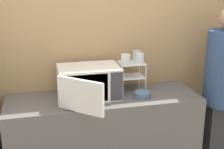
{
  "coord_description": "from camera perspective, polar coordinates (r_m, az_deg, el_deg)",
  "views": [
    {
      "loc": [
        -0.57,
        -2.36,
        1.96
      ],
      "look_at": [
        0.09,
        0.31,
        1.12
      ],
      "focal_mm": 50.0,
      "sensor_mm": 36.0,
      "label": 1
    }
  ],
  "objects": [
    {
      "name": "wall_back",
      "position": [
        3.09,
        -2.85,
        4.72
      ],
      "size": [
        8.0,
        0.06,
        2.6
      ],
      "color": "tan",
      "rests_on": "ground_plane"
    },
    {
      "name": "counter",
      "position": [
        3.09,
        -1.45,
        -12.05
      ],
      "size": [
        1.79,
        0.57,
        0.91
      ],
      "color": "#595654",
      "rests_on": "ground_plane"
    },
    {
      "name": "microwave",
      "position": [
        2.84,
        -4.34,
        -1.49
      ],
      "size": [
        0.58,
        0.68,
        0.29
      ],
      "color": "silver",
      "rests_on": "counter"
    },
    {
      "name": "dish_rack",
      "position": [
        3.03,
        3.51,
        0.77
      ],
      "size": [
        0.25,
        0.21,
        0.28
      ],
      "color": "white",
      "rests_on": "counter"
    },
    {
      "name": "glass_front_left",
      "position": [
        2.92,
        2.51,
        2.79
      ],
      "size": [
        0.08,
        0.08,
        0.1
      ],
      "color": "silver",
      "rests_on": "dish_rack"
    },
    {
      "name": "glass_back_right",
      "position": [
        3.06,
        4.55,
        3.42
      ],
      "size": [
        0.08,
        0.08,
        0.1
      ],
      "color": "silver",
      "rests_on": "dish_rack"
    },
    {
      "name": "glass_front_right",
      "position": [
        2.96,
        5.07,
        2.94
      ],
      "size": [
        0.08,
        0.08,
        0.1
      ],
      "color": "silver",
      "rests_on": "dish_rack"
    },
    {
      "name": "bowl",
      "position": [
        2.9,
        5.51,
        -3.69
      ],
      "size": [
        0.15,
        0.15,
        0.06
      ],
      "color": "slate",
      "rests_on": "counter"
    },
    {
      "name": "person",
      "position": [
        3.26,
        19.87,
        -1.94
      ],
      "size": [
        0.41,
        0.41,
        1.72
      ],
      "color": "#2D2D33",
      "rests_on": "ground_plane"
    }
  ]
}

